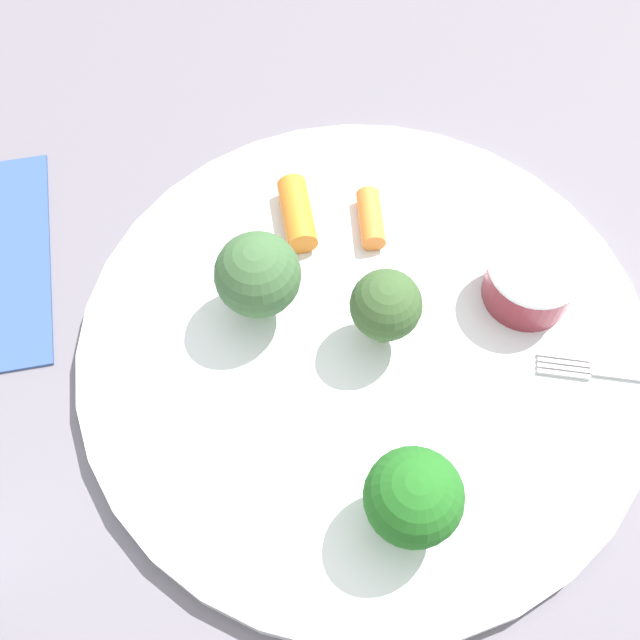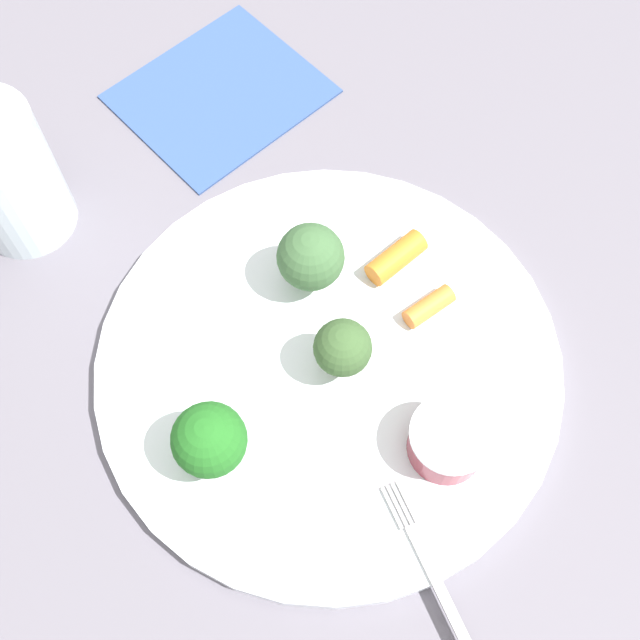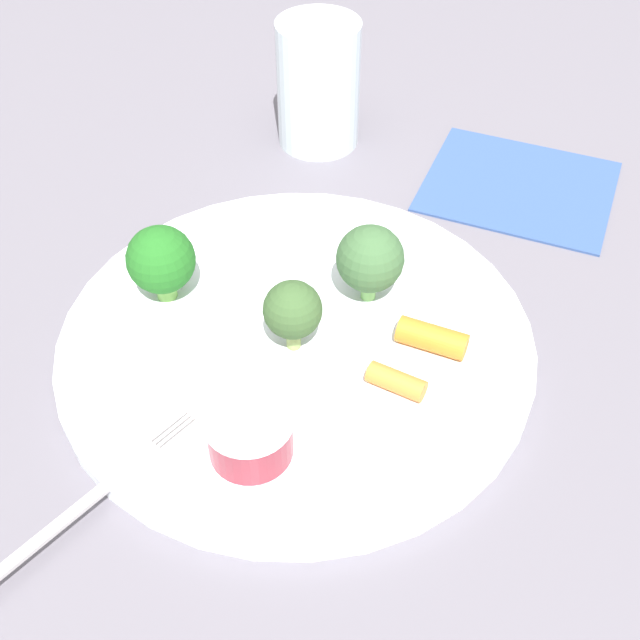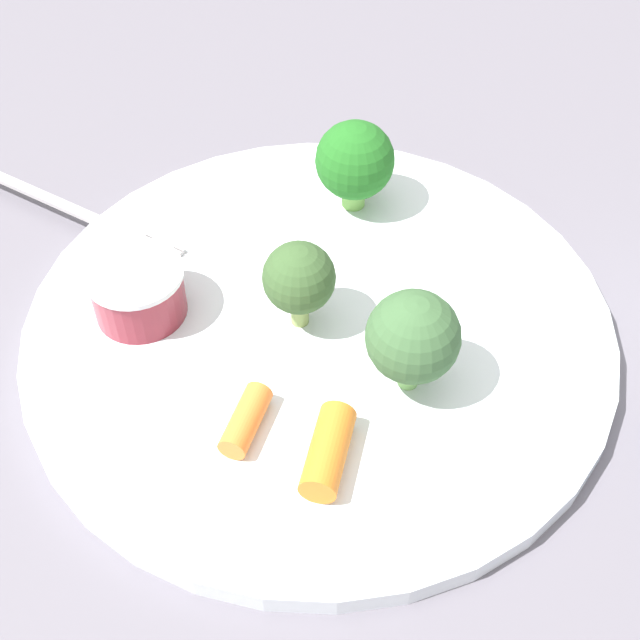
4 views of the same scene
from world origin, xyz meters
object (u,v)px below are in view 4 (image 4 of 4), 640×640
(fork, at_px, (57,203))
(broccoli_floret_1, at_px, (413,338))
(plate, at_px, (319,328))
(broccoli_floret_0, at_px, (355,161))
(broccoli_floret_2, at_px, (299,284))
(sauce_cup, at_px, (138,291))
(carrot_stick_0, at_px, (246,420))
(carrot_stick_1, at_px, (330,451))

(fork, bearing_deg, broccoli_floret_1, -126.71)
(plate, distance_m, fork, 0.19)
(plate, xyz_separation_m, broccoli_floret_0, (0.09, -0.03, 0.04))
(plate, height_order, broccoli_floret_2, broccoli_floret_2)
(sauce_cup, height_order, fork, sauce_cup)
(broccoli_floret_1, xyz_separation_m, carrot_stick_0, (-0.02, 0.08, -0.03))
(broccoli_floret_0, distance_m, fork, 0.18)
(carrot_stick_0, height_order, fork, carrot_stick_0)
(broccoli_floret_0, bearing_deg, carrot_stick_0, 158.71)
(broccoli_floret_1, distance_m, carrot_stick_0, 0.09)
(carrot_stick_0, bearing_deg, fork, 34.21)
(broccoli_floret_2, bearing_deg, broccoli_floret_1, -127.64)
(plate, distance_m, carrot_stick_0, 0.08)
(carrot_stick_0, bearing_deg, broccoli_floret_2, -23.29)
(plate, bearing_deg, broccoli_floret_1, -136.02)
(broccoli_floret_2, bearing_deg, carrot_stick_1, -172.55)
(carrot_stick_1, relative_size, fork, 0.27)
(carrot_stick_1, bearing_deg, sauce_cup, 43.72)
(broccoli_floret_2, bearing_deg, carrot_stick_0, 156.71)
(broccoli_floret_1, distance_m, fork, 0.25)
(sauce_cup, xyz_separation_m, carrot_stick_0, (-0.08, -0.06, -0.01))
(sauce_cup, xyz_separation_m, broccoli_floret_1, (-0.06, -0.14, 0.02))
(plate, relative_size, broccoli_floret_1, 5.44)
(sauce_cup, height_order, broccoli_floret_2, broccoli_floret_2)
(broccoli_floret_0, height_order, fork, broccoli_floret_0)
(broccoli_floret_1, bearing_deg, broccoli_floret_0, 7.02)
(sauce_cup, bearing_deg, broccoli_floret_2, -100.10)
(sauce_cup, distance_m, broccoli_floret_1, 0.15)
(broccoli_floret_0, distance_m, carrot_stick_1, 0.19)
(broccoli_floret_2, distance_m, carrot_stick_0, 0.08)
(broccoli_floret_0, height_order, broccoli_floret_1, broccoli_floret_1)
(broccoli_floret_1, bearing_deg, fork, 53.29)
(carrot_stick_0, distance_m, carrot_stick_1, 0.04)
(broccoli_floret_1, height_order, carrot_stick_1, broccoli_floret_1)
(broccoli_floret_2, relative_size, carrot_stick_0, 1.41)
(plate, xyz_separation_m, broccoli_floret_2, (-0.00, 0.01, 0.04))
(fork, bearing_deg, carrot_stick_0, -145.79)
(broccoli_floret_2, bearing_deg, sauce_cup, 79.90)
(broccoli_floret_0, relative_size, fork, 0.34)
(broccoli_floret_2, bearing_deg, plate, -70.99)
(broccoli_floret_1, bearing_deg, carrot_stick_1, 137.27)
(plate, xyz_separation_m, sauce_cup, (0.01, 0.10, 0.02))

